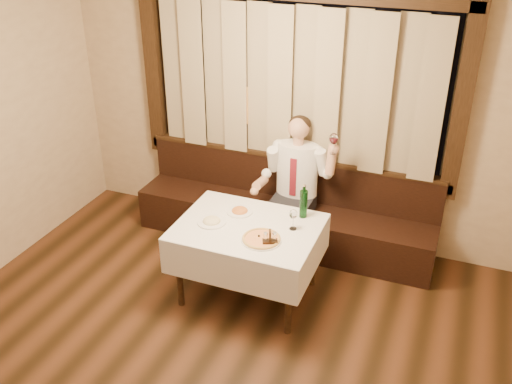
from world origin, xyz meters
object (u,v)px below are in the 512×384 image
at_px(banquette, 284,215).
at_px(cruet_caddy, 270,240).
at_px(pizza, 261,239).
at_px(dining_table, 248,236).
at_px(green_bottle, 303,203).
at_px(pasta_cream, 212,219).
at_px(seated_man, 295,177).
at_px(pasta_red, 240,209).

xyz_separation_m(banquette, cruet_caddy, (0.29, -1.23, 0.49)).
relative_size(pizza, cruet_caddy, 2.45).
xyz_separation_m(dining_table, green_bottle, (0.41, 0.34, 0.24)).
bearing_deg(pasta_cream, banquette, 73.48).
bearing_deg(dining_table, cruet_caddy, -35.94).
bearing_deg(dining_table, green_bottle, 39.46).
distance_m(pizza, seated_man, 1.11).
distance_m(dining_table, cruet_caddy, 0.39).
height_order(banquette, pasta_red, banquette).
relative_size(pasta_cream, seated_man, 0.18).
relative_size(banquette, pasta_cream, 12.15).
relative_size(pasta_red, seated_man, 0.17).
xyz_separation_m(pizza, seated_man, (-0.06, 1.11, 0.07)).
relative_size(pasta_red, green_bottle, 0.74).
height_order(green_bottle, cruet_caddy, green_bottle).
relative_size(dining_table, pasta_cream, 4.82).
height_order(banquette, seated_man, seated_man).
distance_m(pasta_cream, seated_man, 1.10).
distance_m(pasta_red, cruet_caddy, 0.61).
height_order(pizza, cruet_caddy, cruet_caddy).
height_order(dining_table, cruet_caddy, cruet_caddy).
height_order(pasta_red, green_bottle, green_bottle).
xyz_separation_m(pizza, green_bottle, (0.21, 0.52, 0.12)).
bearing_deg(pizza, green_bottle, 67.76).
xyz_separation_m(pasta_cream, cruet_caddy, (0.61, -0.14, 0.01)).
height_order(pasta_red, pasta_cream, pasta_cream).
xyz_separation_m(banquette, pasta_red, (-0.16, -0.83, 0.48)).
relative_size(pizza, green_bottle, 1.06).
bearing_deg(pizza, cruet_caddy, -18.84).
distance_m(banquette, dining_table, 1.08).
height_order(banquette, pasta_cream, banquette).
bearing_deg(pasta_red, pasta_cream, -121.50).
relative_size(banquette, green_bottle, 9.77).
distance_m(green_bottle, seated_man, 0.66).
bearing_deg(dining_table, pasta_red, 129.33).
bearing_deg(banquette, seated_man, -32.72).
height_order(dining_table, pasta_cream, pasta_cream).
distance_m(pizza, pasta_red, 0.52).
height_order(dining_table, green_bottle, green_bottle).
bearing_deg(pizza, pasta_red, 133.82).
distance_m(banquette, pasta_red, 0.97).
distance_m(pizza, green_bottle, 0.57).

